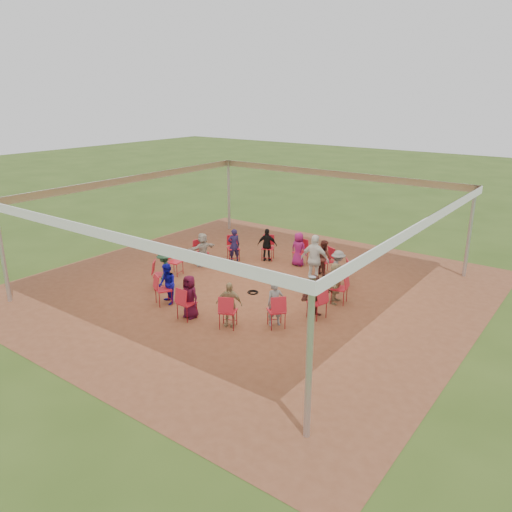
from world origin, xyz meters
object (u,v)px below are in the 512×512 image
Objects in this scene: chair_8 at (161,275)px; person_seated_1 at (338,269)px; person_seated_4 at (267,245)px; chair_13 at (317,302)px; person_seated_7 at (164,270)px; person_seated_10 at (229,304)px; person_seated_5 at (234,245)px; person_seated_8 at (167,284)px; person_seated_2 at (324,257)px; chair_1 at (341,274)px; person_seated_11 at (275,304)px; cable_coil at (253,292)px; person_seated_3 at (299,249)px; laptop at (330,283)px; person_seated_9 at (190,297)px; chair_10 at (187,303)px; person_seated_12 at (314,296)px; standing_person at (315,260)px; chair_5 at (233,248)px; chair_12 at (276,311)px; chair_2 at (326,261)px; person_seated_6 at (203,250)px; chair_0 at (339,288)px; chair_4 at (268,248)px; chair_7 at (175,262)px; chair_6 at (201,253)px; chair_9 at (163,290)px; person_seated_0 at (336,283)px; chair_11 at (228,311)px; chair_3 at (300,252)px.

person_seated_1 is at bearing 90.00° from chair_8.
chair_13 is at bearing 116.32° from person_seated_4.
chair_8 is 0.76× the size of person_seated_4.
person_seated_10 is (3.22, -0.79, 0.00)m from person_seated_7.
person_seated_5 and person_seated_8 have the same top height.
person_seated_2 is at bearing 40.16° from chair_13.
person_seated_8 reaches higher than chair_1.
chair_1 is 0.76× the size of person_seated_8.
person_seated_11 reaches higher than cable_coil.
chair_8 is at bearing 63.68° from person_seated_3.
chair_13 is at bearing -179.72° from laptop.
person_seated_10 is at bearing 12.86° from person_seated_9.
chair_10 is 0.76× the size of person_seated_12.
person_seated_5 is at bearing 139.84° from chair_8.
chair_10 is 4.48m from standing_person.
cable_coil is at bearing 89.11° from chair_5.
person_seated_7 is at bearing 90.00° from chair_1.
chair_12 is 4.90m from person_seated_3.
chair_2 is 2.37m from person_seated_4.
person_seated_8 is at bearing 38.57° from person_seated_6.
laptop is at bearing 77.84° from chair_8.
person_seated_5 is 1.00× the size of person_seated_6.
chair_0 is 2.61m from cable_coil.
chair_2 and chair_13 have the same top height.
cable_coil is (1.46, -2.83, -0.43)m from chair_4.
chair_4 is (-3.36, 0.83, 0.00)m from chair_1.
chair_6 is at bearing 167.14° from chair_7.
person_seated_8 reaches higher than chair_9.
person_seated_6 is 5.18m from person_seated_11.
chair_12 is at bearing 95.93° from standing_person.
chair_0 is 1.00× the size of chair_5.
cable_coil is at bearing 95.37° from chair_13.
person_seated_2 is at bearing 127.56° from chair_6.
person_seated_0 reaches higher than chair_0.
chair_1 is 1.21m from laptop.
person_seated_5 is at bearing -11.23° from standing_person.
chair_0 is 1.00× the size of chair_8.
person_seated_5 is at bearing 127.56° from chair_9.
chair_0 is 2.42× the size of laptop.
cable_coil is at bearing 81.14° from person_seated_7.
person_seated_3 is at bearing 12.86° from person_seated_2.
person_seated_11 is (0.89, 0.83, 0.15)m from chair_11.
chair_10 is 4.90m from person_seated_1.
person_seated_1 is 2.31m from person_seated_3.
chair_1 is 0.76× the size of person_seated_9.
chair_6 is 0.76× the size of person_seated_4.
chair_4 is 0.76× the size of person_seated_9.
person_seated_7 is (-0.86, 0.86, 0.15)m from chair_9.
chair_13 is 0.76× the size of person_seated_0.
chair_3 is 1.00× the size of chair_8.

